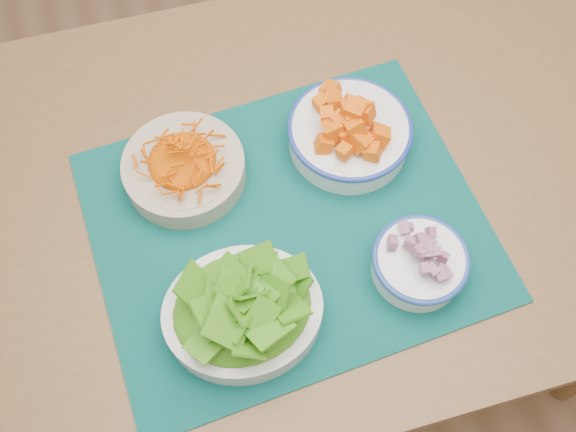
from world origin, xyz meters
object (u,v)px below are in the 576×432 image
Objects in this scene: table at (309,200)px; onion_bowl at (420,261)px; carrot_bowl at (183,165)px; squash_bowl at (350,127)px; lettuce_bowl at (242,308)px; placemat at (288,225)px.

table is 0.27m from onion_bowl.
carrot_bowl is 1.07× the size of squash_bowl.
squash_bowl is 0.83× the size of lettuce_bowl.
placemat is at bearing -141.20° from squash_bowl.
placemat is 2.44× the size of lettuce_bowl.
squash_bowl is (0.14, 0.12, 0.05)m from placemat.
lettuce_bowl reaches higher than carrot_bowl.
table is 5.27× the size of lettuce_bowl.
table is at bearing 115.16° from onion_bowl.
lettuce_bowl is 1.35× the size of onion_bowl.
lettuce_bowl is 0.28m from onion_bowl.
lettuce_bowl is (-0.17, -0.21, 0.15)m from table.
lettuce_bowl is at bearing -127.78° from table.
squash_bowl reaches higher than onion_bowl.
lettuce_bowl is (-0.25, -0.25, 0.00)m from squash_bowl.
onion_bowl is (0.02, -0.25, -0.01)m from squash_bowl.
squash_bowl is 1.13× the size of onion_bowl.
placemat is at bearing -127.36° from table.
carrot_bowl and onion_bowl have the same top height.
table is 6.34× the size of squash_bowl.
lettuce_bowl is at bearing -132.63° from placemat.
carrot_bowl reaches higher than placemat.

